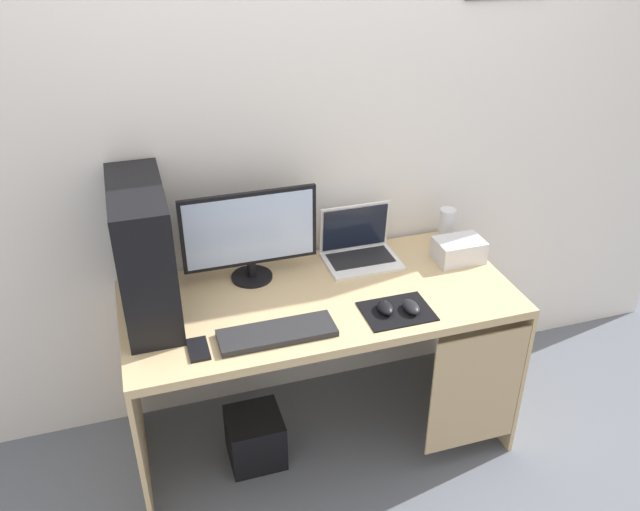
# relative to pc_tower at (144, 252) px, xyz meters

# --- Properties ---
(ground_plane) EXTENTS (8.00, 8.00, 0.00)m
(ground_plane) POSITION_rel_pc_tower_xyz_m (0.63, -0.09, -0.99)
(ground_plane) COLOR slate
(wall_back) EXTENTS (4.00, 0.05, 2.60)m
(wall_back) POSITION_rel_pc_tower_xyz_m (0.64, 0.30, 0.31)
(wall_back) COLOR silver
(wall_back) RESTS_ON ground_plane
(desk) EXTENTS (1.53, 0.69, 0.74)m
(desk) POSITION_rel_pc_tower_xyz_m (0.65, -0.10, -0.40)
(desk) COLOR tan
(desk) RESTS_ON ground_plane
(pc_tower) EXTENTS (0.19, 0.50, 0.51)m
(pc_tower) POSITION_rel_pc_tower_xyz_m (0.00, 0.00, 0.00)
(pc_tower) COLOR black
(pc_tower) RESTS_ON desk
(monitor) EXTENTS (0.54, 0.17, 0.39)m
(monitor) POSITION_rel_pc_tower_xyz_m (0.41, 0.11, -0.05)
(monitor) COLOR black
(monitor) RESTS_ON desk
(laptop) EXTENTS (0.31, 0.22, 0.23)m
(laptop) POSITION_rel_pc_tower_xyz_m (0.88, 0.14, -0.21)
(laptop) COLOR white
(laptop) RESTS_ON desk
(speaker) EXTENTS (0.07, 0.07, 0.16)m
(speaker) POSITION_rel_pc_tower_xyz_m (1.30, 0.16, -0.17)
(speaker) COLOR silver
(speaker) RESTS_ON desk
(projector) EXTENTS (0.20, 0.14, 0.10)m
(projector) POSITION_rel_pc_tower_xyz_m (1.28, 0.00, -0.21)
(projector) COLOR silver
(projector) RESTS_ON desk
(keyboard) EXTENTS (0.42, 0.14, 0.02)m
(keyboard) POSITION_rel_pc_tower_xyz_m (0.41, -0.29, -0.24)
(keyboard) COLOR #232326
(keyboard) RESTS_ON desk
(mousepad) EXTENTS (0.26, 0.20, 0.00)m
(mousepad) POSITION_rel_pc_tower_xyz_m (0.88, -0.28, -0.25)
(mousepad) COLOR black
(mousepad) RESTS_ON desk
(mouse_left) EXTENTS (0.06, 0.10, 0.03)m
(mouse_left) POSITION_rel_pc_tower_xyz_m (0.83, -0.27, -0.23)
(mouse_left) COLOR black
(mouse_left) RESTS_ON mousepad
(mouse_right) EXTENTS (0.06, 0.10, 0.03)m
(mouse_right) POSITION_rel_pc_tower_xyz_m (0.93, -0.29, -0.23)
(mouse_right) COLOR black
(mouse_right) RESTS_ON mousepad
(cell_phone) EXTENTS (0.07, 0.13, 0.01)m
(cell_phone) POSITION_rel_pc_tower_xyz_m (0.13, -0.29, -0.25)
(cell_phone) COLOR black
(cell_phone) RESTS_ON desk
(subwoofer) EXTENTS (0.23, 0.23, 0.23)m
(subwoofer) POSITION_rel_pc_tower_xyz_m (0.33, -0.13, -0.88)
(subwoofer) COLOR black
(subwoofer) RESTS_ON ground_plane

